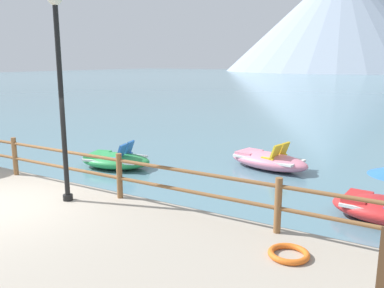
{
  "coord_description": "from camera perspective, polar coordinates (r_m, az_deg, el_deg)",
  "views": [
    {
      "loc": [
        7.05,
        -4.53,
        3.21
      ],
      "look_at": [
        1.41,
        5.0,
        0.9
      ],
      "focal_mm": 37.35,
      "sensor_mm": 36.0,
      "label": 1
    }
  ],
  "objects": [
    {
      "name": "lamp_post",
      "position": [
        8.22,
        -18.33,
        8.82
      ],
      "size": [
        0.28,
        0.28,
        4.1
      ],
      "color": "black",
      "rests_on": "promenade_dock"
    },
    {
      "name": "dock_railing",
      "position": [
        9.58,
        -18.07,
        -2.33
      ],
      "size": [
        23.92,
        0.12,
        0.95
      ],
      "color": "brown",
      "rests_on": "promenade_dock"
    },
    {
      "name": "pedal_boat_0",
      "position": [
        12.45,
        -10.91,
        -2.25
      ],
      "size": [
        2.44,
        1.78,
        0.81
      ],
      "color": "green",
      "rests_on": "ground"
    },
    {
      "name": "distant_peak",
      "position": [
        139.25,
        20.36,
        16.51
      ],
      "size": [
        70.55,
        70.55,
        32.78
      ],
      "primitive_type": "cone",
      "color": "#93A3B7",
      "rests_on": "ground"
    },
    {
      "name": "ground_plane",
      "position": [
        45.2,
        21.74,
        6.88
      ],
      "size": [
        200.0,
        200.0,
        0.0
      ],
      "primitive_type": "plane",
      "color": "slate"
    },
    {
      "name": "pedal_boat_1",
      "position": [
        12.3,
        10.81,
        -2.27
      ],
      "size": [
        2.72,
        1.62,
        0.85
      ],
      "color": "pink",
      "rests_on": "ground"
    },
    {
      "name": "life_ring",
      "position": [
        6.22,
        13.65,
        -14.99
      ],
      "size": [
        0.61,
        0.61,
        0.09
      ],
      "primitive_type": "torus",
      "color": "orange",
      "rests_on": "promenade_dock"
    }
  ]
}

